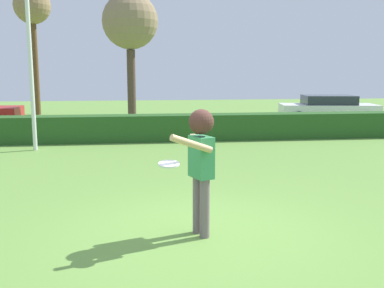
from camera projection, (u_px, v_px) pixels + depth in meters
name	position (u px, v px, depth m)	size (l,w,h in m)	color
ground_plane	(201.00, 233.00, 6.40)	(60.00, 60.00, 0.00)	#65933F
person	(201.00, 155.00, 6.13)	(0.65, 0.74, 1.80)	slate
frisbee	(169.00, 164.00, 5.68)	(0.28, 0.28, 0.06)	white
lamppost	(29.00, 45.00, 12.63)	(0.24, 0.24, 5.46)	silver
hedge_row	(163.00, 128.00, 14.91)	(18.43, 0.90, 0.87)	#27531F
parked_car_white	(328.00, 108.00, 19.86)	(4.42, 2.35, 1.25)	white
maple_tree	(32.00, 10.00, 23.08)	(1.90, 1.90, 6.64)	brown
willow_tree	(130.00, 23.00, 19.01)	(2.40, 2.40, 5.64)	#4F3B2F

